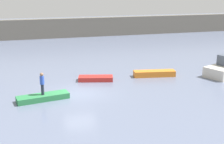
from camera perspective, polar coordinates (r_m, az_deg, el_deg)
The scene contains 6 objects.
ground_plane at distance 24.72m, azimuth -5.91°, elevation -3.86°, with size 120.00×120.00×0.00m, color slate.
embankment_wall at distance 50.83m, azimuth -11.41°, elevation 7.74°, with size 80.00×1.20×3.05m, color #666056.
rowboat_green at distance 23.67m, azimuth -12.40°, elevation -4.51°, with size 3.78×1.06×0.42m, color #2D7F47.
rowboat_red at distance 27.76m, azimuth -2.98°, elevation -1.17°, with size 3.01×1.09×0.40m, color red.
rowboat_orange at distance 29.28m, azimuth 7.69°, elevation -0.26°, with size 3.82×0.94×0.54m, color orange.
person_blue_shirt at distance 23.31m, azimuth -12.56°, elevation -1.86°, with size 0.32×0.32×1.67m.
Camera 1 is at (-3.88, -23.00, 8.19)m, focal length 50.39 mm.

